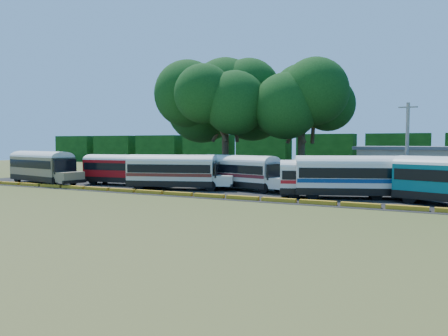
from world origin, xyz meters
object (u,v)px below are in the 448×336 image
at_px(bus_cream_west, 174,170).
at_px(bus_beige, 43,165).
at_px(bus_white_red, 330,177).
at_px(tree_west, 225,94).
at_px(bus_red, 123,168).

bearing_deg(bus_cream_west, bus_beige, 168.44).
height_order(bus_cream_west, bus_white_red, bus_cream_west).
distance_m(bus_cream_west, tree_west, 14.07).
bearing_deg(bus_red, bus_cream_west, -15.41).
distance_m(bus_beige, bus_white_red, 30.70).
relative_size(bus_red, bus_white_red, 1.04).
bearing_deg(tree_west, bus_white_red, -36.40).
distance_m(bus_white_red, tree_west, 20.38).
height_order(bus_red, bus_cream_west, bus_cream_west).
distance_m(bus_red, bus_cream_west, 7.36).
bearing_deg(bus_beige, bus_red, 30.41).
xyz_separation_m(bus_beige, bus_white_red, (30.64, 1.88, -0.30)).
bearing_deg(bus_beige, bus_white_red, 15.73).
distance_m(bus_beige, tree_west, 21.93).
xyz_separation_m(bus_cream_west, tree_west, (-0.15, 11.33, 8.35)).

